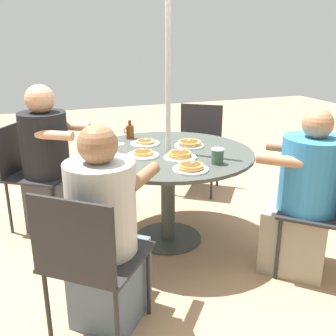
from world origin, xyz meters
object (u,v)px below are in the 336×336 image
Objects in this scene: coffee_cup at (218,156)px; drinking_glass_a at (119,154)px; pancake_plate_a at (143,154)px; pancake_plate_b at (180,156)px; pancake_plate_e at (145,143)px; syrup_bottle at (130,132)px; diner_west at (106,238)px; diner_north at (303,201)px; patio_chair_east at (198,141)px; patio_table at (168,168)px; patio_chair_north at (332,205)px; patio_chair_west at (89,256)px; pancake_plate_d at (191,168)px; diner_south at (50,166)px; patio_chair_south at (31,168)px; pancake_plate_c at (189,144)px.

drinking_glass_a reaches higher than coffee_cup.
pancake_plate_a is 1.00× the size of pancake_plate_b.
syrup_bottle is (0.06, -0.22, 0.05)m from pancake_plate_e.
diner_west reaches higher than coffee_cup.
diner_north is 0.88m from pancake_plate_b.
coffee_cup is at bearing 102.77° from diner_north.
pancake_plate_b is (0.66, 1.12, 0.24)m from patio_chair_east.
diner_west is at bearing 49.78° from patio_table.
pancake_plate_a is 1.00× the size of pancake_plate_e.
diner_west is (1.45, -0.07, 0.01)m from patio_chair_north.
pancake_plate_e is at bearing 85.57° from patio_chair_north.
pancake_plate_d is at bearing 71.02° from patio_chair_west.
diner_north is 1.47m from syrup_bottle.
diner_south is 0.86m from drinking_glass_a.
patio_chair_west is 3.77× the size of pancake_plate_a.
pancake_plate_a is at bearing 81.43° from patio_chair_south.
pancake_plate_b is 0.46m from pancake_plate_e.
syrup_bottle is (0.16, -0.47, 0.19)m from patio_table.
patio_table is at bearing 90.00° from diner_west.
diner_south is 1.38× the size of patio_chair_west.
diner_west is at bearing 132.31° from patio_chair_north.
drinking_glass_a is at bearing -35.81° from pancake_plate_d.
pancake_plate_b is 2.19× the size of coffee_cup.
pancake_plate_d is (-0.62, -0.30, 0.22)m from diner_west.
diner_west is 0.89m from pancake_plate_b.
drinking_glass_a is at bearing 68.35° from patio_chair_south.
patio_chair_east is at bearing -126.10° from patio_table.
diner_south reaches higher than patio_chair_west.
patio_chair_north is at bearing 84.35° from patio_chair_south.
drinking_glass_a is (0.20, 0.12, 0.05)m from pancake_plate_a.
coffee_cup is (-0.21, 0.39, 0.18)m from patio_table.
diner_north is at bearing 154.26° from drinking_glass_a.
patio_table is 1.47× the size of patio_chair_west.
patio_chair_south is 1.02m from drinking_glass_a.
patio_chair_east is at bearing 138.28° from diner_south.
pancake_plate_a is (0.21, 0.04, 0.14)m from patio_table.
diner_west is at bearing 68.66° from drinking_glass_a.
diner_south is 5.19× the size of pancake_plate_e.
patio_chair_west reaches higher than patio_table.
diner_west is 0.85m from pancake_plate_a.
patio_chair_west is at bearing 64.57° from drinking_glass_a.
pancake_plate_b is at bearing 83.46° from patio_chair_south.
diner_south is (1.50, 0.39, 0.03)m from patio_chair_east.
pancake_plate_a is at bearing 97.48° from patio_chair_west.
pancake_plate_e is (0.30, -0.18, -0.01)m from pancake_plate_c.
patio_table is 5.53× the size of pancake_plate_a.
patio_table is 1.47× the size of patio_chair_north.
pancake_plate_d is at bearing 15.14° from coffee_cup.
coffee_cup is (-0.30, 0.64, 0.04)m from pancake_plate_e.
patio_chair_south is 8.24× the size of coffee_cup.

